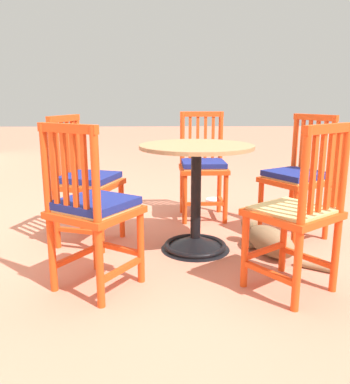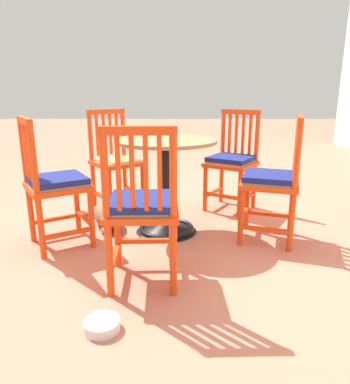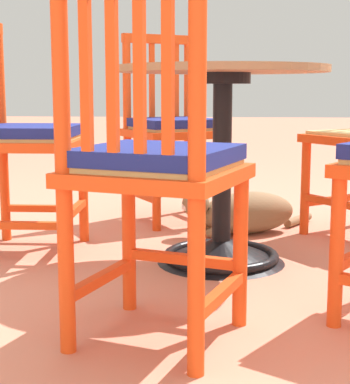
% 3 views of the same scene
% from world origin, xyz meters
% --- Properties ---
extents(ground_plane, '(24.00, 24.00, 0.00)m').
position_xyz_m(ground_plane, '(0.00, 0.00, 0.00)').
color(ground_plane, '#C6755B').
extents(cafe_table, '(0.76, 0.76, 0.73)m').
position_xyz_m(cafe_table, '(-0.03, 0.07, 0.28)').
color(cafe_table, black).
rests_on(cafe_table, ground_plane).
extents(orange_chair_by_planter, '(0.41, 0.41, 0.91)m').
position_xyz_m(orange_chair_by_planter, '(0.75, -0.05, 0.45)').
color(orange_chair_by_planter, '#D64214').
rests_on(orange_chair_by_planter, ground_plane).
extents(orange_chair_near_fence, '(0.50, 0.50, 0.91)m').
position_xyz_m(orange_chair_near_fence, '(0.14, 0.84, 0.45)').
color(orange_chair_near_fence, '#D64214').
rests_on(orange_chair_near_fence, ground_plane).
extents(orange_chair_at_corner, '(0.55, 0.55, 0.91)m').
position_xyz_m(orange_chair_at_corner, '(-0.60, 0.67, 0.45)').
color(orange_chair_at_corner, '#D64214').
rests_on(orange_chair_at_corner, ground_plane).
extents(orange_chair_tucked_in, '(0.56, 0.56, 0.91)m').
position_xyz_m(orange_chair_tucked_in, '(-0.66, -0.41, 0.43)').
color(orange_chair_tucked_in, '#D64214').
rests_on(orange_chair_tucked_in, ground_plane).
extents(orange_chair_facing_out, '(0.55, 0.55, 0.91)m').
position_xyz_m(orange_chair_facing_out, '(0.23, -0.70, 0.45)').
color(orange_chair_facing_out, '#D64214').
rests_on(orange_chair_facing_out, ground_plane).
extents(tabby_cat, '(0.62, 0.49, 0.23)m').
position_xyz_m(tabby_cat, '(-0.11, -0.41, 0.10)').
color(tabby_cat, brown).
rests_on(tabby_cat, ground_plane).
extents(pet_water_bowl, '(0.17, 0.17, 0.05)m').
position_xyz_m(pet_water_bowl, '(1.19, -0.21, 0.03)').
color(pet_water_bowl, silver).
rests_on(pet_water_bowl, ground_plane).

